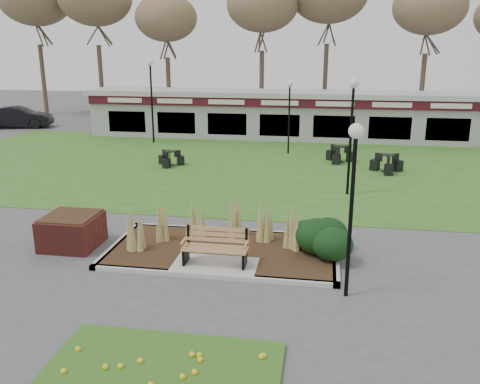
% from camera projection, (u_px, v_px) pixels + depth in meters
% --- Properties ---
extents(ground, '(100.00, 100.00, 0.00)m').
position_uv_depth(ground, '(214.00, 271.00, 13.10)').
color(ground, '#515154').
rests_on(ground, ground).
extents(lawn, '(34.00, 16.00, 0.02)m').
position_uv_depth(lawn, '(267.00, 166.00, 24.47)').
color(lawn, '#386821').
rests_on(lawn, ground).
extents(flower_bed, '(4.20, 3.00, 0.16)m').
position_uv_depth(flower_bed, '(157.00, 380.00, 8.73)').
color(flower_bed, '#37611B').
rests_on(flower_bed, ground).
extents(planting_bed, '(6.75, 3.40, 1.27)m').
position_uv_depth(planting_bed, '(269.00, 242.00, 14.08)').
color(planting_bed, black).
rests_on(planting_bed, ground).
extents(park_bench, '(1.70, 0.66, 0.93)m').
position_uv_depth(park_bench, '(216.00, 246.00, 13.18)').
color(park_bench, '#AE754E').
rests_on(park_bench, ground).
extents(brick_planter, '(1.50, 1.50, 0.95)m').
position_uv_depth(brick_planter, '(72.00, 231.00, 14.61)').
color(brick_planter, maroon).
rests_on(brick_planter, ground).
extents(food_pavilion, '(24.60, 3.40, 2.90)m').
position_uv_depth(food_pavilion, '(282.00, 114.00, 31.61)').
color(food_pavilion, '#9D9D9F').
rests_on(food_pavilion, ground).
extents(tree_backdrop, '(47.24, 5.24, 10.36)m').
position_uv_depth(tree_backdrop, '(293.00, 6.00, 37.31)').
color(tree_backdrop, '#47382B').
rests_on(tree_backdrop, ground).
extents(lamp_post_near_right, '(0.33, 0.33, 4.03)m').
position_uv_depth(lamp_post_near_right, '(354.00, 173.00, 11.01)').
color(lamp_post_near_right, black).
rests_on(lamp_post_near_right, ground).
extents(lamp_post_mid_right, '(0.32, 0.32, 3.84)m').
position_uv_depth(lamp_post_mid_right, '(289.00, 101.00, 26.52)').
color(lamp_post_mid_right, black).
rests_on(lamp_post_mid_right, ground).
extents(lamp_post_far_right, '(0.37, 0.37, 4.45)m').
position_uv_depth(lamp_post_far_right, '(352.00, 111.00, 18.94)').
color(lamp_post_far_right, black).
rests_on(lamp_post_far_right, ground).
extents(lamp_post_far_left, '(0.40, 0.40, 4.86)m').
position_uv_depth(lamp_post_far_left, '(151.00, 82.00, 29.39)').
color(lamp_post_far_left, black).
rests_on(lamp_post_far_left, ground).
extents(bistro_set_a, '(1.33, 1.17, 0.71)m').
position_uv_depth(bistro_set_a, '(170.00, 161.00, 24.47)').
color(bistro_set_a, black).
rests_on(bistro_set_a, ground).
extents(bistro_set_c, '(1.44, 1.44, 0.79)m').
position_uv_depth(bistro_set_c, '(339.00, 157.00, 25.24)').
color(bistro_set_c, black).
rests_on(bistro_set_c, ground).
extents(bistro_set_d, '(1.53, 1.34, 0.81)m').
position_uv_depth(bistro_set_d, '(387.00, 166.00, 23.19)').
color(bistro_set_d, black).
rests_on(bistro_set_d, ground).
extents(car_silver, '(4.18, 2.41, 1.34)m').
position_uv_depth(car_silver, '(123.00, 113.00, 38.70)').
color(car_silver, '#A5A5AA').
rests_on(car_silver, ground).
extents(car_black, '(4.82, 2.74, 1.50)m').
position_uv_depth(car_black, '(18.00, 117.00, 35.74)').
color(car_black, black).
rests_on(car_black, ground).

